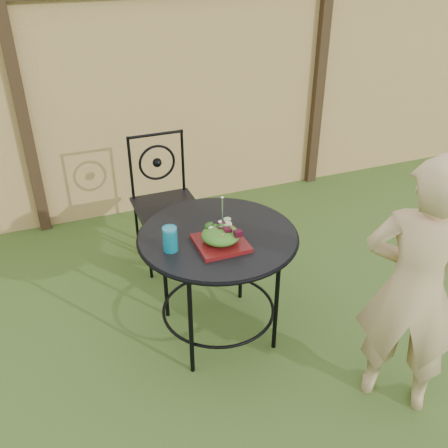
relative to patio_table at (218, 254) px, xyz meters
name	(u,v)px	position (x,y,z in m)	size (l,w,h in m)	color
ground	(301,357)	(0.38, -0.40, -0.59)	(60.00, 60.00, 0.00)	#224516
fence	(184,102)	(0.38, 1.80, 0.36)	(8.00, 0.12, 1.90)	#E9BF73
patio_table	(218,254)	(0.00, 0.00, 0.00)	(0.92, 0.92, 0.72)	black
patio_chair	(164,197)	(-0.06, 0.97, -0.08)	(0.46, 0.46, 0.95)	black
diner	(414,291)	(0.70, -0.82, 0.12)	(0.52, 0.34, 1.42)	tan
salad_plate	(221,243)	(-0.03, -0.11, 0.15)	(0.27, 0.27, 0.02)	#43090C
salad	(221,235)	(-0.03, -0.11, 0.20)	(0.21, 0.21, 0.08)	#235614
fork	(222,214)	(-0.02, -0.11, 0.33)	(0.01, 0.01, 0.18)	silver
drinking_glass	(170,239)	(-0.30, -0.06, 0.21)	(0.08, 0.08, 0.14)	#0C7B91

